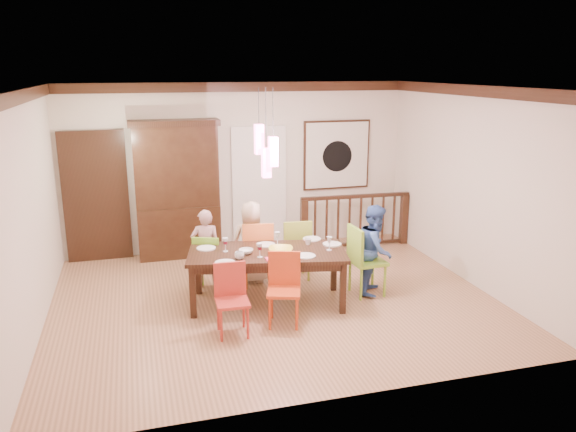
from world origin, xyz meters
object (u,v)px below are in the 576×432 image
object	(u,v)px
balustrade	(355,220)
person_far_left	(206,249)
chair_end_right	(368,256)
chair_far_left	(209,258)
person_far_mid	(252,242)
dining_table	(267,257)
person_end_right	(375,249)
china_hutch	(177,189)

from	to	relation	value
balustrade	person_far_left	distance (m)	3.07
chair_end_right	chair_far_left	bearing A→B (deg)	67.43
person_far_left	person_far_mid	world-z (taller)	person_far_mid
chair_end_right	balustrade	world-z (taller)	chair_end_right
chair_end_right	person_far_mid	distance (m)	1.74
chair_end_right	person_far_left	size ratio (longest dim) A/B	0.86
dining_table	person_far_left	xyz separation A→B (m)	(-0.72, 0.82, -0.08)
person_far_mid	balustrade	bearing A→B (deg)	-139.30
person_end_right	dining_table	bearing A→B (deg)	120.67
person_far_mid	person_far_left	bearing A→B (deg)	15.14
chair_far_left	balustrade	xyz separation A→B (m)	(2.80, 1.34, 0.01)
dining_table	person_end_right	distance (m)	1.58
balustrade	person_end_right	bearing A→B (deg)	-102.08
person_far_mid	chair_end_right	bearing A→B (deg)	159.97
balustrade	person_end_right	size ratio (longest dim) A/B	1.57
china_hutch	balustrade	distance (m)	3.17
balustrade	person_far_left	size ratio (longest dim) A/B	1.71
person_far_left	person_end_right	world-z (taller)	person_end_right
chair_end_right	person_far_left	distance (m)	2.34
chair_end_right	balustrade	bearing A→B (deg)	-20.79
china_hutch	person_far_mid	xyz separation A→B (m)	(0.95, -1.51, -0.54)
chair_far_left	balustrade	bearing A→B (deg)	-131.92
person_end_right	person_far_mid	bearing A→B (deg)	92.80
chair_far_left	person_end_right	size ratio (longest dim) A/B	0.66
dining_table	person_far_mid	size ratio (longest dim) A/B	1.82
chair_end_right	person_far_mid	size ratio (longest dim) A/B	0.81
dining_table	china_hutch	size ratio (longest dim) A/B	0.97
china_hutch	dining_table	bearing A→B (deg)	-67.56
chair_far_left	china_hutch	xyz separation A→B (m)	(-0.28, 1.69, 0.68)
person_far_left	person_far_mid	xyz separation A→B (m)	(0.69, 0.04, 0.03)
person_far_left	person_end_right	size ratio (longest dim) A/B	0.92
dining_table	chair_far_left	xyz separation A→B (m)	(-0.70, 0.68, -0.18)
person_far_mid	dining_table	bearing A→B (deg)	104.17
chair_far_left	balustrade	size ratio (longest dim) A/B	0.42
chair_end_right	person_end_right	distance (m)	0.16
chair_end_right	person_far_left	bearing A→B (deg)	64.45
balustrade	person_far_mid	size ratio (longest dim) A/B	1.63
chair_end_right	person_far_mid	bearing A→B (deg)	54.61
person_end_right	china_hutch	bearing A→B (deg)	78.27
dining_table	chair_far_left	distance (m)	0.99
dining_table	person_far_left	size ratio (longest dim) A/B	1.92
chair_far_left	person_far_mid	bearing A→B (deg)	-142.71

